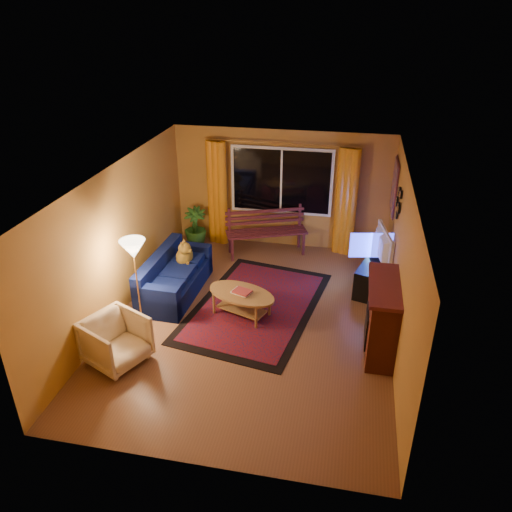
% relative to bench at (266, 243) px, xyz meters
% --- Properties ---
extents(floor, '(4.50, 6.00, 0.02)m').
position_rel_bench_xyz_m(floor, '(0.21, -2.46, -0.26)').
color(floor, brown).
rests_on(floor, ground).
extents(ceiling, '(4.50, 6.00, 0.02)m').
position_rel_bench_xyz_m(ceiling, '(0.21, -2.46, 2.26)').
color(ceiling, white).
rests_on(ceiling, ground).
extents(wall_back, '(4.50, 0.02, 2.50)m').
position_rel_bench_xyz_m(wall_back, '(0.21, 0.55, 1.00)').
color(wall_back, '#BA8438').
rests_on(wall_back, ground).
extents(wall_left, '(0.02, 6.00, 2.50)m').
position_rel_bench_xyz_m(wall_left, '(-2.05, -2.46, 1.00)').
color(wall_left, '#BA8438').
rests_on(wall_left, ground).
extents(wall_right, '(0.02, 6.00, 2.50)m').
position_rel_bench_xyz_m(wall_right, '(2.47, -2.46, 1.00)').
color(wall_right, '#BA8438').
rests_on(wall_right, ground).
extents(window, '(2.00, 0.02, 1.30)m').
position_rel_bench_xyz_m(window, '(0.21, 0.48, 1.20)').
color(window, black).
rests_on(window, wall_back).
extents(curtain_rod, '(3.20, 0.03, 0.03)m').
position_rel_bench_xyz_m(curtain_rod, '(0.21, 0.44, 2.00)').
color(curtain_rod, '#BF8C3F').
rests_on(curtain_rod, wall_back).
extents(curtain_left, '(0.36, 0.36, 2.24)m').
position_rel_bench_xyz_m(curtain_left, '(-1.14, 0.42, 0.87)').
color(curtain_left, orange).
rests_on(curtain_left, ground).
extents(curtain_right, '(0.36, 0.36, 2.24)m').
position_rel_bench_xyz_m(curtain_right, '(1.56, 0.42, 0.87)').
color(curtain_right, orange).
rests_on(curtain_right, ground).
extents(bench, '(1.72, 1.06, 0.50)m').
position_rel_bench_xyz_m(bench, '(0.00, 0.00, 0.00)').
color(bench, '#4B1A20').
rests_on(bench, ground).
extents(potted_plant, '(0.57, 0.57, 0.85)m').
position_rel_bench_xyz_m(potted_plant, '(-1.59, 0.13, 0.17)').
color(potted_plant, '#235B1E').
rests_on(potted_plant, ground).
extents(sofa, '(0.86, 1.89, 0.75)m').
position_rel_bench_xyz_m(sofa, '(-1.33, -1.89, 0.13)').
color(sofa, '#08103D').
rests_on(sofa, ground).
extents(dog, '(0.46, 0.55, 0.53)m').
position_rel_bench_xyz_m(dog, '(-1.28, -1.47, 0.39)').
color(dog, olive).
rests_on(dog, sofa).
extents(armchair, '(1.00, 1.02, 0.81)m').
position_rel_bench_xyz_m(armchair, '(-1.51, -3.90, 0.15)').
color(armchair, beige).
rests_on(armchair, ground).
extents(floor_lamp, '(0.33, 0.33, 1.55)m').
position_rel_bench_xyz_m(floor_lamp, '(-1.54, -2.96, 0.52)').
color(floor_lamp, '#BF8C3F').
rests_on(floor_lamp, ground).
extents(rug, '(2.46, 3.39, 0.02)m').
position_rel_bench_xyz_m(rug, '(0.19, -2.06, -0.24)').
color(rug, maroon).
rests_on(rug, ground).
extents(coffee_table, '(1.55, 1.55, 0.44)m').
position_rel_bench_xyz_m(coffee_table, '(0.00, -2.35, -0.03)').
color(coffee_table, olive).
rests_on(coffee_table, ground).
extents(tv_console, '(0.78, 1.38, 0.55)m').
position_rel_bench_xyz_m(tv_console, '(2.21, -0.95, 0.02)').
color(tv_console, black).
rests_on(tv_console, ground).
extents(television, '(0.33, 1.05, 0.60)m').
position_rel_bench_xyz_m(television, '(2.21, -0.95, 0.60)').
color(television, black).
rests_on(television, tv_console).
extents(fireplace, '(0.40, 1.20, 1.10)m').
position_rel_bench_xyz_m(fireplace, '(2.26, -2.86, 0.30)').
color(fireplace, maroon).
rests_on(fireplace, ground).
extents(mirror_cluster, '(0.06, 0.60, 0.56)m').
position_rel_bench_xyz_m(mirror_cluster, '(2.42, -1.16, 1.55)').
color(mirror_cluster, black).
rests_on(mirror_cluster, wall_right).
extents(painting, '(0.04, 0.76, 0.96)m').
position_rel_bench_xyz_m(painting, '(2.43, -0.01, 1.40)').
color(painting, orange).
rests_on(painting, wall_right).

